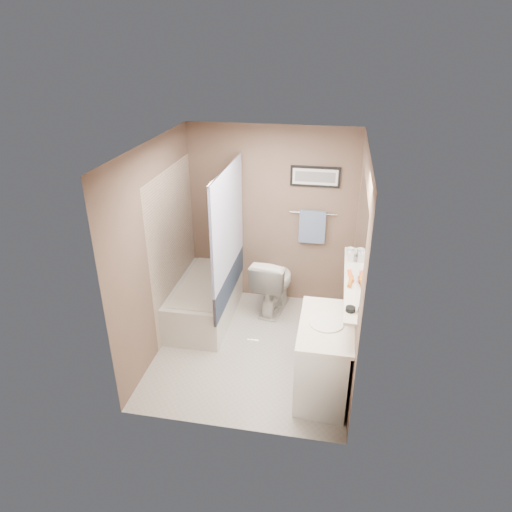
% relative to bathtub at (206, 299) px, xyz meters
% --- Properties ---
extents(ground, '(2.50, 2.50, 0.00)m').
position_rel_bathtub_xyz_m(ground, '(0.75, -0.59, -0.25)').
color(ground, '#BCB6AE').
rests_on(ground, ground).
extents(ceiling, '(2.20, 2.50, 0.04)m').
position_rel_bathtub_xyz_m(ceiling, '(0.75, -0.59, 2.13)').
color(ceiling, white).
rests_on(ceiling, wall_back).
extents(wall_back, '(2.20, 0.04, 2.40)m').
position_rel_bathtub_xyz_m(wall_back, '(0.75, 0.64, 0.95)').
color(wall_back, brown).
rests_on(wall_back, ground).
extents(wall_front, '(2.20, 0.04, 2.40)m').
position_rel_bathtub_xyz_m(wall_front, '(0.75, -1.82, 0.95)').
color(wall_front, brown).
rests_on(wall_front, ground).
extents(wall_left, '(0.04, 2.50, 2.40)m').
position_rel_bathtub_xyz_m(wall_left, '(-0.33, -0.59, 0.95)').
color(wall_left, brown).
rests_on(wall_left, ground).
extents(wall_right, '(0.04, 2.50, 2.40)m').
position_rel_bathtub_xyz_m(wall_right, '(1.83, -0.59, 0.95)').
color(wall_right, brown).
rests_on(wall_right, ground).
extents(tile_surround, '(0.02, 1.55, 2.00)m').
position_rel_bathtub_xyz_m(tile_surround, '(-0.34, -0.09, 0.75)').
color(tile_surround, '#BBA38D').
rests_on(tile_surround, wall_left).
extents(curtain_rod, '(0.02, 1.55, 0.02)m').
position_rel_bathtub_xyz_m(curtain_rod, '(0.35, -0.09, 1.80)').
color(curtain_rod, silver).
rests_on(curtain_rod, wall_left).
extents(curtain_upper, '(0.03, 1.45, 1.28)m').
position_rel_bathtub_xyz_m(curtain_upper, '(0.35, -0.09, 1.15)').
color(curtain_upper, white).
rests_on(curtain_upper, curtain_rod).
extents(curtain_lower, '(0.03, 1.45, 0.36)m').
position_rel_bathtub_xyz_m(curtain_lower, '(0.35, -0.09, 0.33)').
color(curtain_lower, '#28354A').
rests_on(curtain_lower, curtain_rod).
extents(mirror, '(0.02, 1.60, 1.00)m').
position_rel_bathtub_xyz_m(mirror, '(1.84, -0.74, 1.37)').
color(mirror, silver).
rests_on(mirror, wall_right).
extents(shelf, '(0.12, 1.60, 0.03)m').
position_rel_bathtub_xyz_m(shelf, '(1.79, -0.74, 0.85)').
color(shelf, silver).
rests_on(shelf, wall_right).
extents(towel_bar, '(0.60, 0.02, 0.02)m').
position_rel_bathtub_xyz_m(towel_bar, '(1.30, 0.63, 1.05)').
color(towel_bar, silver).
rests_on(towel_bar, wall_back).
extents(towel, '(0.34, 0.05, 0.44)m').
position_rel_bathtub_xyz_m(towel, '(1.30, 0.61, 0.87)').
color(towel, '#8FABD0').
rests_on(towel, towel_bar).
extents(art_frame, '(0.62, 0.02, 0.26)m').
position_rel_bathtub_xyz_m(art_frame, '(1.30, 0.65, 1.53)').
color(art_frame, black).
rests_on(art_frame, wall_back).
extents(art_mat, '(0.56, 0.00, 0.20)m').
position_rel_bathtub_xyz_m(art_mat, '(1.30, 0.63, 1.53)').
color(art_mat, white).
rests_on(art_mat, art_frame).
extents(art_image, '(0.50, 0.00, 0.13)m').
position_rel_bathtub_xyz_m(art_image, '(1.30, 0.63, 1.53)').
color(art_image, '#595959').
rests_on(art_image, art_mat).
extents(door, '(0.80, 0.02, 2.00)m').
position_rel_bathtub_xyz_m(door, '(1.30, -1.83, 0.75)').
color(door, silver).
rests_on(door, wall_front).
extents(door_handle, '(0.10, 0.02, 0.02)m').
position_rel_bathtub_xyz_m(door_handle, '(0.97, -1.78, 0.75)').
color(door_handle, silver).
rests_on(door_handle, door).
extents(bathtub, '(0.70, 1.50, 0.50)m').
position_rel_bathtub_xyz_m(bathtub, '(0.00, 0.00, 0.00)').
color(bathtub, silver).
rests_on(bathtub, ground).
extents(tub_rim, '(0.56, 1.36, 0.02)m').
position_rel_bathtub_xyz_m(tub_rim, '(0.00, 0.00, 0.25)').
color(tub_rim, beige).
rests_on(tub_rim, bathtub).
extents(toilet, '(0.57, 0.84, 0.80)m').
position_rel_bathtub_xyz_m(toilet, '(0.85, 0.33, 0.15)').
color(toilet, silver).
rests_on(toilet, ground).
extents(vanity, '(0.56, 0.93, 0.80)m').
position_rel_bathtub_xyz_m(vanity, '(1.60, -1.16, 0.15)').
color(vanity, white).
rests_on(vanity, ground).
extents(countertop, '(0.54, 0.96, 0.04)m').
position_rel_bathtub_xyz_m(countertop, '(1.59, -1.16, 0.57)').
color(countertop, white).
rests_on(countertop, vanity).
extents(sink_basin, '(0.34, 0.34, 0.01)m').
position_rel_bathtub_xyz_m(sink_basin, '(1.58, -1.16, 0.60)').
color(sink_basin, white).
rests_on(sink_basin, countertop).
extents(faucet_spout, '(0.02, 0.02, 0.10)m').
position_rel_bathtub_xyz_m(faucet_spout, '(1.78, -1.16, 0.64)').
color(faucet_spout, white).
rests_on(faucet_spout, countertop).
extents(faucet_knob, '(0.05, 0.05, 0.05)m').
position_rel_bathtub_xyz_m(faucet_knob, '(1.78, -1.06, 0.62)').
color(faucet_knob, silver).
rests_on(faucet_knob, countertop).
extents(candle_bowl_near, '(0.09, 0.09, 0.04)m').
position_rel_bathtub_xyz_m(candle_bowl_near, '(1.79, -1.33, 0.89)').
color(candle_bowl_near, black).
rests_on(candle_bowl_near, shelf).
extents(hair_brush_front, '(0.07, 0.22, 0.04)m').
position_rel_bathtub_xyz_m(hair_brush_front, '(1.79, -0.81, 0.89)').
color(hair_brush_front, '#CA661C').
rests_on(hair_brush_front, shelf).
extents(hair_brush_back, '(0.07, 0.22, 0.04)m').
position_rel_bathtub_xyz_m(hair_brush_back, '(1.79, -0.69, 0.89)').
color(hair_brush_back, '#F25A22').
rests_on(hair_brush_back, shelf).
extents(pink_comb, '(0.04, 0.16, 0.01)m').
position_rel_bathtub_xyz_m(pink_comb, '(1.79, -0.58, 0.87)').
color(pink_comb, pink).
rests_on(pink_comb, shelf).
extents(glass_jar, '(0.08, 0.08, 0.10)m').
position_rel_bathtub_xyz_m(glass_jar, '(1.79, -0.17, 0.92)').
color(glass_jar, silver).
rests_on(glass_jar, shelf).
extents(soap_bottle, '(0.07, 0.07, 0.16)m').
position_rel_bathtub_xyz_m(soap_bottle, '(1.79, -0.29, 0.94)').
color(soap_bottle, '#999999').
rests_on(soap_bottle, shelf).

